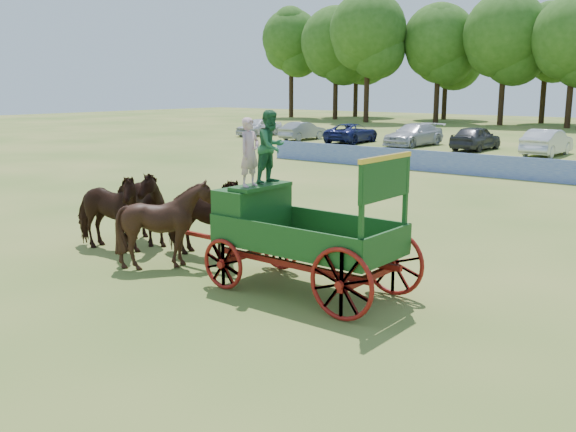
{
  "coord_description": "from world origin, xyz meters",
  "views": [
    {
      "loc": [
        10.3,
        -11.35,
        4.26
      ],
      "look_at": [
        1.28,
        -0.07,
        1.3
      ],
      "focal_mm": 40.0,
      "sensor_mm": 36.0,
      "label": 1
    }
  ],
  "objects": [
    {
      "name": "ground",
      "position": [
        0.0,
        0.0,
        0.0
      ],
      "size": [
        160.0,
        160.0,
        0.0
      ],
      "primitive_type": "plane",
      "color": "#A39349",
      "rests_on": "ground"
    },
    {
      "name": "horse_wheel_right",
      "position": [
        -1.12,
        -0.52,
        1.04
      ],
      "size": [
        2.65,
        1.65,
        2.08
      ],
      "primitive_type": "imported",
      "rotation": [
        0.0,
        0.0,
        1.8
      ],
      "color": "#32160E",
      "rests_on": "ground"
    },
    {
      "name": "horse_lead_left",
      "position": [
        -3.52,
        -1.62,
        1.04
      ],
      "size": [
        2.62,
        1.53,
        2.08
      ],
      "primitive_type": "imported",
      "rotation": [
        0.0,
        0.0,
        1.75
      ],
      "color": "#32160E",
      "rests_on": "ground"
    },
    {
      "name": "horse_wheel_left",
      "position": [
        -1.12,
        -1.62,
        1.04
      ],
      "size": [
        2.12,
        1.95,
        2.08
      ],
      "primitive_type": "imported",
      "rotation": [
        0.0,
        0.0,
        1.72
      ],
      "color": "#32160E",
      "rests_on": "ground"
    },
    {
      "name": "parked_cars",
      "position": [
        -6.34,
        29.7,
        0.75
      ],
      "size": [
        41.79,
        6.2,
        1.63
      ],
      "color": "silver",
      "rests_on": "ground"
    },
    {
      "name": "farm_dray",
      "position": [
        1.84,
        -1.03,
        1.63
      ],
      "size": [
        5.99,
        2.0,
        3.73
      ],
      "color": "maroon",
      "rests_on": "ground"
    },
    {
      "name": "horse_lead_right",
      "position": [
        -3.52,
        -0.52,
        1.04
      ],
      "size": [
        2.66,
        1.68,
        2.08
      ],
      "primitive_type": "imported",
      "rotation": [
        0.0,
        0.0,
        1.33
      ],
      "color": "#32160E",
      "rests_on": "ground"
    },
    {
      "name": "sponsor_banner",
      "position": [
        -1.0,
        18.0,
        0.53
      ],
      "size": [
        26.0,
        0.08,
        1.05
      ],
      "primitive_type": "cube",
      "color": "#1F3EAD",
      "rests_on": "ground"
    }
  ]
}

